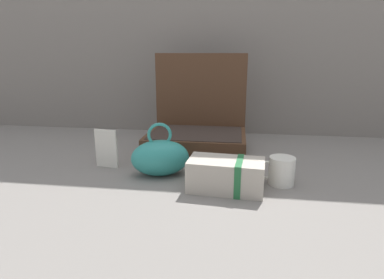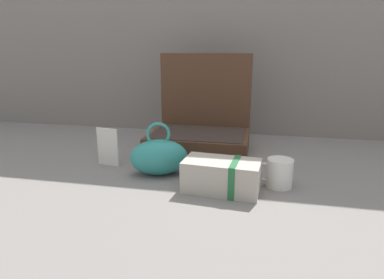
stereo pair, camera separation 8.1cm
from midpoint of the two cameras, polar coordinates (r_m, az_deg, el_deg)
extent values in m
plane|color=slate|center=(1.29, 2.20, -4.57)|extent=(6.00, 6.00, 0.00)
cube|color=#4C301E|center=(1.42, 2.82, -0.76)|extent=(0.42, 0.30, 0.09)
cube|color=#332823|center=(1.40, 2.84, 1.14)|extent=(0.39, 0.27, 0.00)
cube|color=#4C301E|center=(1.54, 3.86, 6.87)|extent=(0.42, 0.02, 0.43)
ellipsoid|color=teal|center=(1.18, -3.87, -3.13)|extent=(0.23, 0.17, 0.13)
torus|color=teal|center=(1.16, -3.95, 0.93)|extent=(0.09, 0.03, 0.09)
cube|color=#B2A899|center=(1.06, 7.40, -6.34)|extent=(0.25, 0.15, 0.10)
cube|color=#236638|center=(1.05, 9.68, -6.54)|extent=(0.03, 0.13, 0.11)
cylinder|color=silver|center=(1.13, 17.10, -5.65)|extent=(0.09, 0.09, 0.10)
torus|color=silver|center=(1.13, 14.68, -5.54)|extent=(0.07, 0.01, 0.07)
cube|color=silver|center=(1.30, -12.82, -1.30)|extent=(0.09, 0.02, 0.15)
camera|label=1|loc=(0.04, -88.13, 0.51)|focal=30.45mm
camera|label=2|loc=(0.04, 91.87, -0.51)|focal=30.45mm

